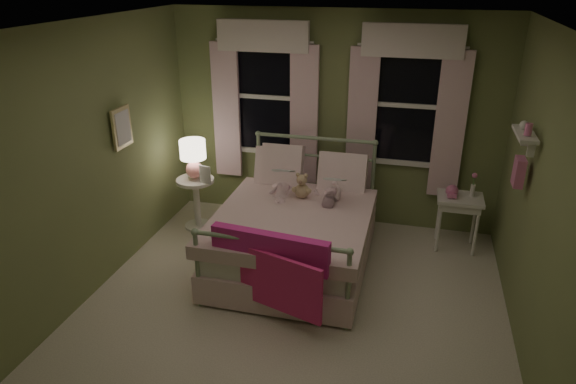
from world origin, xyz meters
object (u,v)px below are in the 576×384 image
(bed, at_px, (295,233))
(child_left, at_px, (281,167))
(table_lamp, at_px, (193,155))
(nightstand_left, at_px, (196,196))
(nightstand_right, at_px, (459,205))
(child_right, at_px, (330,173))
(teddy_bear, at_px, (302,188))

(bed, distance_m, child_left, 0.77)
(table_lamp, bearing_deg, bed, -21.06)
(nightstand_left, xyz_separation_m, nightstand_right, (3.10, 0.26, 0.13))
(nightstand_right, bearing_deg, nightstand_left, -175.26)
(child_right, bearing_deg, bed, 52.32)
(teddy_bear, bearing_deg, child_left, 150.50)
(child_left, distance_m, table_lamp, 1.12)
(child_left, bearing_deg, nightstand_right, 178.64)
(bed, bearing_deg, nightstand_right, 24.79)
(bed, distance_m, nightstand_right, 1.90)
(bed, relative_size, nightstand_right, 3.18)
(teddy_bear, distance_m, table_lamp, 1.43)
(child_right, height_order, nightstand_left, child_right)
(teddy_bear, bearing_deg, child_right, 29.50)
(child_right, relative_size, teddy_bear, 2.43)
(bed, height_order, teddy_bear, bed)
(teddy_bear, xyz_separation_m, nightstand_left, (-1.40, 0.26, -0.37))
(bed, height_order, nightstand_right, bed)
(nightstand_right, bearing_deg, teddy_bear, -163.15)
(bed, bearing_deg, table_lamp, 158.94)
(child_left, height_order, nightstand_right, child_left)
(child_left, relative_size, child_right, 1.06)
(child_right, bearing_deg, table_lamp, -7.76)
(teddy_bear, bearing_deg, nightstand_left, 169.42)
(table_lamp, bearing_deg, teddy_bear, -10.58)
(nightstand_left, bearing_deg, child_right, -3.49)
(child_left, bearing_deg, teddy_bear, 138.90)
(child_right, bearing_deg, nightstand_left, -7.76)
(nightstand_left, bearing_deg, table_lamp, -63.43)
(nightstand_left, height_order, table_lamp, table_lamp)
(teddy_bear, height_order, nightstand_right, teddy_bear)
(child_left, bearing_deg, child_right, 168.40)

